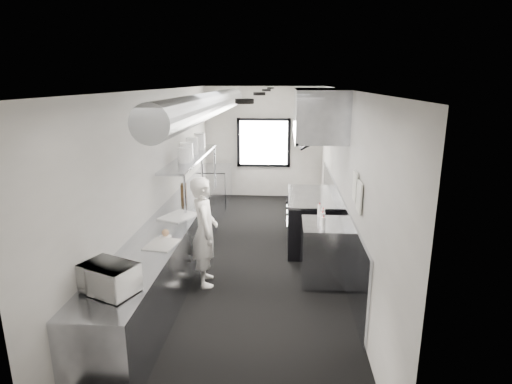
% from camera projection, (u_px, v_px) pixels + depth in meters
% --- Properties ---
extents(floor, '(3.00, 8.00, 0.01)m').
position_uv_depth(floor, '(251.00, 258.00, 7.12)').
color(floor, black).
rests_on(floor, ground).
extents(ceiling, '(3.00, 8.00, 0.01)m').
position_uv_depth(ceiling, '(250.00, 90.00, 6.39)').
color(ceiling, white).
rests_on(ceiling, wall_back).
extents(wall_back, '(3.00, 0.02, 2.80)m').
position_uv_depth(wall_back, '(264.00, 143.00, 10.61)').
color(wall_back, beige).
rests_on(wall_back, floor).
extents(wall_front, '(3.00, 0.02, 2.80)m').
position_uv_depth(wall_front, '(204.00, 309.00, 2.90)').
color(wall_front, beige).
rests_on(wall_front, floor).
extents(wall_left, '(0.02, 8.00, 2.80)m').
position_uv_depth(wall_left, '(160.00, 177.00, 6.86)').
color(wall_left, beige).
rests_on(wall_left, floor).
extents(wall_right, '(0.02, 8.00, 2.80)m').
position_uv_depth(wall_right, '(344.00, 180.00, 6.65)').
color(wall_right, beige).
rests_on(wall_right, floor).
extents(wall_cladding, '(0.03, 5.50, 1.10)m').
position_uv_depth(wall_cladding, '(338.00, 224.00, 7.17)').
color(wall_cladding, '#999EA7').
rests_on(wall_cladding, wall_right).
extents(hvac_duct, '(0.40, 6.40, 0.40)m').
position_uv_depth(hvac_duct, '(210.00, 105.00, 6.89)').
color(hvac_duct, '#9CA0A4').
rests_on(hvac_duct, ceiling).
extents(service_window, '(1.36, 0.05, 1.25)m').
position_uv_depth(service_window, '(264.00, 143.00, 10.58)').
color(service_window, silver).
rests_on(service_window, wall_back).
extents(exhaust_hood, '(0.81, 2.20, 0.88)m').
position_uv_depth(exhaust_hood, '(318.00, 114.00, 7.10)').
color(exhaust_hood, '#999EA7').
rests_on(exhaust_hood, ceiling).
extents(prep_counter, '(0.70, 6.00, 0.90)m').
position_uv_depth(prep_counter, '(176.00, 243.00, 6.60)').
color(prep_counter, '#999EA7').
rests_on(prep_counter, floor).
extents(pass_shelf, '(0.45, 3.00, 0.68)m').
position_uv_depth(pass_shelf, '(192.00, 158.00, 7.77)').
color(pass_shelf, '#999EA7').
rests_on(pass_shelf, prep_counter).
extents(range, '(0.88, 1.60, 0.94)m').
position_uv_depth(range, '(311.00, 220.00, 7.60)').
color(range, black).
rests_on(range, floor).
extents(bottle_station, '(0.65, 0.80, 0.90)m').
position_uv_depth(bottle_station, '(323.00, 252.00, 6.25)').
color(bottle_station, '#999EA7').
rests_on(bottle_station, floor).
extents(far_work_table, '(0.70, 1.20, 0.90)m').
position_uv_depth(far_work_table, '(215.00, 186.00, 10.16)').
color(far_work_table, '#999EA7').
rests_on(far_work_table, floor).
extents(notice_sheet_a, '(0.02, 0.28, 0.38)m').
position_uv_depth(notice_sheet_a, '(355.00, 186.00, 5.45)').
color(notice_sheet_a, white).
rests_on(notice_sheet_a, wall_right).
extents(notice_sheet_b, '(0.02, 0.28, 0.38)m').
position_uv_depth(notice_sheet_b, '(359.00, 197.00, 5.12)').
color(notice_sheet_b, white).
rests_on(notice_sheet_b, wall_right).
extents(line_cook, '(0.52, 0.67, 1.63)m').
position_uv_depth(line_cook, '(204.00, 232.00, 6.05)').
color(line_cook, white).
rests_on(line_cook, floor).
extents(microwave, '(0.60, 0.54, 0.30)m').
position_uv_depth(microwave, '(109.00, 278.00, 4.12)').
color(microwave, white).
rests_on(microwave, prep_counter).
extents(deli_tub_a, '(0.16, 0.16, 0.09)m').
position_uv_depth(deli_tub_a, '(102.00, 280.00, 4.30)').
color(deli_tub_a, '#AEB5A7').
rests_on(deli_tub_a, prep_counter).
extents(deli_tub_b, '(0.17, 0.17, 0.10)m').
position_uv_depth(deli_tub_b, '(116.00, 267.00, 4.59)').
color(deli_tub_b, '#AEB5A7').
rests_on(deli_tub_b, prep_counter).
extents(newspaper, '(0.42, 0.49, 0.01)m').
position_uv_depth(newspaper, '(162.00, 244.00, 5.34)').
color(newspaper, silver).
rests_on(newspaper, prep_counter).
extents(small_plate, '(0.21, 0.21, 0.01)m').
position_uv_depth(small_plate, '(166.00, 237.00, 5.60)').
color(small_plate, white).
rests_on(small_plate, prep_counter).
extents(pastry, '(0.10, 0.10, 0.10)m').
position_uv_depth(pastry, '(165.00, 233.00, 5.59)').
color(pastry, tan).
rests_on(pastry, small_plate).
extents(cutting_board, '(0.60, 0.67, 0.02)m').
position_uv_depth(cutting_board, '(179.00, 216.00, 6.44)').
color(cutting_board, silver).
rests_on(cutting_board, prep_counter).
extents(knife_block, '(0.13, 0.22, 0.23)m').
position_uv_depth(knife_block, '(184.00, 190.00, 7.54)').
color(knife_block, '#533B1D').
rests_on(knife_block, prep_counter).
extents(plate_stack_a, '(0.23, 0.23, 0.26)m').
position_uv_depth(plate_stack_a, '(184.00, 155.00, 7.14)').
color(plate_stack_a, white).
rests_on(plate_stack_a, pass_shelf).
extents(plate_stack_b, '(0.25, 0.25, 0.31)m').
position_uv_depth(plate_stack_b, '(186.00, 151.00, 7.33)').
color(plate_stack_b, white).
rests_on(plate_stack_b, pass_shelf).
extents(plate_stack_c, '(0.25, 0.25, 0.32)m').
position_uv_depth(plate_stack_c, '(192.00, 146.00, 7.95)').
color(plate_stack_c, white).
rests_on(plate_stack_c, pass_shelf).
extents(plate_stack_d, '(0.28, 0.28, 0.34)m').
position_uv_depth(plate_stack_d, '(200.00, 141.00, 8.45)').
color(plate_stack_d, white).
rests_on(plate_stack_d, pass_shelf).
extents(squeeze_bottle_a, '(0.08, 0.08, 0.18)m').
position_uv_depth(squeeze_bottle_a, '(323.00, 223.00, 5.86)').
color(squeeze_bottle_a, silver).
rests_on(squeeze_bottle_a, bottle_station).
extents(squeeze_bottle_b, '(0.07, 0.07, 0.20)m').
position_uv_depth(squeeze_bottle_b, '(322.00, 219.00, 6.01)').
color(squeeze_bottle_b, silver).
rests_on(squeeze_bottle_b, bottle_station).
extents(squeeze_bottle_c, '(0.07, 0.07, 0.16)m').
position_uv_depth(squeeze_bottle_c, '(323.00, 219.00, 6.09)').
color(squeeze_bottle_c, silver).
rests_on(squeeze_bottle_c, bottle_station).
extents(squeeze_bottle_d, '(0.07, 0.07, 0.18)m').
position_uv_depth(squeeze_bottle_d, '(323.00, 215.00, 6.25)').
color(squeeze_bottle_d, silver).
rests_on(squeeze_bottle_d, bottle_station).
extents(squeeze_bottle_e, '(0.07, 0.07, 0.19)m').
position_uv_depth(squeeze_bottle_e, '(320.00, 210.00, 6.43)').
color(squeeze_bottle_e, silver).
rests_on(squeeze_bottle_e, bottle_station).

